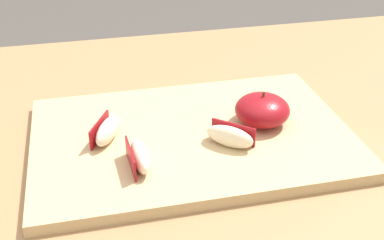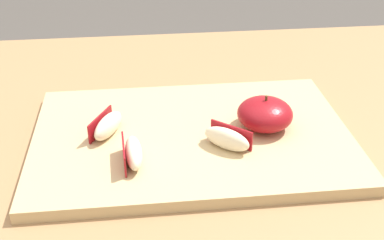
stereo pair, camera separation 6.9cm
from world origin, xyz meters
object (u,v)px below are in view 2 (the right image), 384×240
object	(u,v)px
cutting_board	(192,137)
apple_wedge_right	(133,153)
apple_wedge_middle	(227,138)
apple_half_skin_up	(265,114)
apple_wedge_left	(107,125)

from	to	relation	value
cutting_board	apple_wedge_right	size ratio (longest dim) A/B	6.51
cutting_board	apple_wedge_middle	world-z (taller)	apple_wedge_middle
apple_wedge_right	apple_wedge_middle	bearing A→B (deg)	9.22
apple_wedge_right	apple_half_skin_up	bearing A→B (deg)	19.84
apple_half_skin_up	apple_wedge_right	world-z (taller)	apple_half_skin_up
cutting_board	apple_wedge_middle	bearing A→B (deg)	-46.75
apple_wedge_left	apple_wedge_middle	bearing A→B (deg)	-17.98
apple_wedge_left	apple_wedge_right	world-z (taller)	same
apple_wedge_middle	apple_wedge_right	xyz separation A→B (m)	(-0.12, -0.02, 0.00)
apple_half_skin_up	apple_wedge_middle	size ratio (longest dim) A/B	1.20
apple_wedge_middle	apple_wedge_right	world-z (taller)	same
cutting_board	apple_wedge_middle	distance (m)	0.07
apple_wedge_middle	apple_wedge_left	bearing A→B (deg)	162.02
apple_wedge_right	cutting_board	bearing A→B (deg)	38.02
apple_wedge_middle	apple_wedge_left	size ratio (longest dim) A/B	0.94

